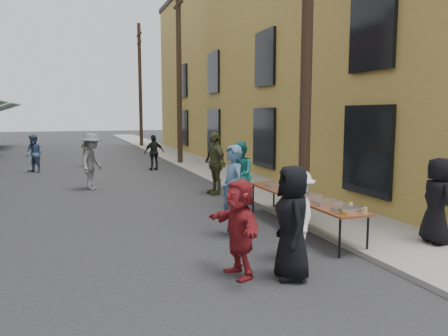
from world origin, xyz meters
TOP-DOWN VIEW (x-y plane):
  - ground at (0.00, 0.00)m, footprint 120.00×120.00m
  - sidewalk at (5.00, 15.00)m, footprint 2.20×60.00m
  - building_ochre at (11.10, 14.00)m, footprint 10.00×28.00m
  - utility_pole_near at (4.30, 3.00)m, footprint 0.26×0.26m
  - utility_pole_mid at (4.30, 15.00)m, footprint 0.26×0.26m
  - utility_pole_far at (4.30, 27.00)m, footprint 0.26×0.26m
  - serving_table at (3.80, 2.25)m, footprint 0.70×4.00m
  - catering_tray_sausage at (3.80, 0.60)m, footprint 0.50×0.33m
  - catering_tray_foil_b at (3.80, 1.25)m, footprint 0.50×0.33m
  - catering_tray_buns at (3.80, 1.95)m, footprint 0.50×0.33m
  - catering_tray_foil_d at (3.80, 2.65)m, footprint 0.50×0.33m
  - catering_tray_buns_end at (3.80, 3.35)m, footprint 0.50×0.33m
  - condiment_jar_a at (3.58, 0.30)m, footprint 0.07×0.07m
  - condiment_jar_b at (3.58, 0.40)m, footprint 0.07×0.07m
  - condiment_jar_c at (3.58, 0.50)m, footprint 0.07×0.07m
  - cup_stack at (4.00, 0.35)m, footprint 0.08×0.08m
  - guest_front_a at (2.28, -0.17)m, footprint 0.73×0.95m
  - guest_front_b at (2.25, 2.30)m, footprint 0.49×0.71m
  - guest_front_c at (3.40, 4.80)m, footprint 0.83×0.97m
  - guest_front_d at (2.76, 0.51)m, footprint 0.83×1.13m
  - guest_front_e at (3.40, 6.87)m, footprint 0.67×1.20m
  - guest_queue_back at (1.56, 0.18)m, footprint 0.59×1.45m
  - server at (5.52, 0.26)m, footprint 0.66×0.87m
  - passerby_left at (-0.15, 8.99)m, footprint 1.15×1.39m
  - passerby_mid at (2.69, 13.24)m, footprint 0.97×0.55m
  - passerby_right at (-0.09, 15.71)m, footprint 0.64×0.70m
  - passerby_far at (-2.24, 14.16)m, footprint 0.99×0.98m

SIDE VIEW (x-z plane):
  - ground at x=0.00m, z-range 0.00..0.00m
  - sidewalk at x=5.00m, z-range 0.00..0.10m
  - serving_table at x=3.80m, z-range 0.34..1.09m
  - guest_queue_back at x=1.56m, z-range 0.00..1.52m
  - passerby_mid at x=2.69m, z-range 0.00..1.57m
  - guest_front_d at x=2.76m, z-range 0.00..1.58m
  - catering_tray_sausage at x=3.80m, z-range 0.75..0.83m
  - catering_tray_foil_b at x=3.80m, z-range 0.75..0.83m
  - catering_tray_buns at x=3.80m, z-range 0.75..0.83m
  - catering_tray_foil_d at x=3.80m, z-range 0.75..0.83m
  - catering_tray_buns_end at x=3.80m, z-range 0.75..0.83m
  - condiment_jar_a at x=3.58m, z-range 0.75..0.83m
  - condiment_jar_b at x=3.58m, z-range 0.75..0.83m
  - condiment_jar_c at x=3.58m, z-range 0.75..0.83m
  - passerby_far at x=-2.24m, z-range 0.00..1.61m
  - passerby_right at x=-0.09m, z-range 0.00..1.61m
  - cup_stack at x=4.00m, z-range 0.75..0.87m
  - guest_front_a at x=2.28m, z-range 0.00..1.74m
  - guest_front_c at x=3.40m, z-range 0.00..1.76m
  - server at x=5.52m, z-range 0.10..1.70m
  - passerby_left at x=-0.15m, z-range 0.00..1.87m
  - guest_front_b at x=2.25m, z-range 0.00..1.87m
  - guest_front_e at x=3.40m, z-range 0.00..1.93m
  - utility_pole_near at x=4.30m, z-range 0.00..9.00m
  - utility_pole_mid at x=4.30m, z-range 0.00..9.00m
  - utility_pole_far at x=4.30m, z-range 0.00..9.00m
  - building_ochre at x=11.10m, z-range 0.00..10.00m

